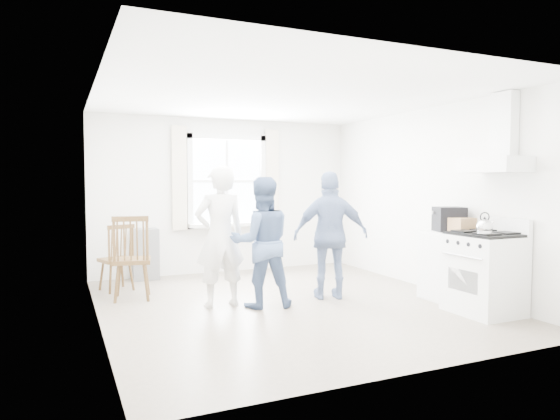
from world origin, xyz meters
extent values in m
cube|color=gray|center=(0.00, 0.00, -0.01)|extent=(4.62, 5.12, 0.02)
cube|color=silver|center=(0.00, 2.52, 1.30)|extent=(4.62, 0.04, 2.64)
cube|color=silver|center=(0.00, -2.52, 1.30)|extent=(4.62, 0.04, 2.64)
cube|color=silver|center=(-2.27, 0.00, 1.30)|extent=(0.04, 5.12, 2.64)
cube|color=silver|center=(2.27, 0.00, 1.30)|extent=(0.04, 5.12, 2.64)
cube|color=white|center=(0.00, 0.00, 2.61)|extent=(4.62, 5.12, 0.02)
cube|color=white|center=(0.00, 2.48, 1.55)|extent=(1.20, 0.02, 1.40)
cube|color=white|center=(0.00, 2.46, 2.29)|extent=(1.38, 0.09, 0.09)
cube|color=white|center=(0.00, 2.46, 0.81)|extent=(1.38, 0.09, 0.09)
cube|color=white|center=(-0.65, 2.46, 1.55)|extent=(0.09, 0.09, 1.58)
cube|color=white|center=(0.65, 2.46, 1.55)|extent=(0.09, 0.09, 1.58)
cube|color=white|center=(0.00, 2.38, 0.82)|extent=(1.38, 0.24, 0.06)
cube|color=beige|center=(-0.82, 2.44, 1.60)|extent=(0.24, 0.05, 1.70)
cube|color=beige|center=(0.82, 2.44, 1.60)|extent=(0.24, 0.05, 1.70)
cube|color=white|center=(2.02, -1.35, 1.74)|extent=(0.45, 0.76, 0.18)
cube|color=white|center=(2.17, -1.35, 2.21)|extent=(0.14, 0.30, 0.76)
cube|color=slate|center=(-1.40, 2.33, 0.40)|extent=(0.40, 0.30, 0.80)
cube|color=white|center=(1.91, -1.35, 0.46)|extent=(0.65, 0.76, 0.92)
cube|color=black|center=(1.91, -1.35, 0.94)|extent=(0.61, 0.72, 0.03)
cube|color=white|center=(2.20, -1.35, 1.02)|extent=(0.06, 0.76, 0.20)
cylinder|color=silver|center=(1.56, -1.35, 0.70)|extent=(0.02, 0.61, 0.02)
sphere|color=silver|center=(1.72, -1.52, 1.04)|extent=(0.18, 0.18, 0.18)
cylinder|color=silver|center=(1.72, -1.52, 0.99)|extent=(0.16, 0.16, 0.04)
torus|color=black|center=(1.72, -1.52, 1.15)|extent=(0.11, 0.05, 0.11)
cube|color=white|center=(1.98, -0.65, 0.45)|extent=(0.50, 0.55, 0.90)
cube|color=black|center=(2.00, -0.67, 0.98)|extent=(0.44, 0.42, 0.17)
cube|color=black|center=(2.00, -0.67, 1.14)|extent=(0.44, 0.42, 0.15)
cube|color=#A37A4E|center=(2.01, -0.88, 0.99)|extent=(0.31, 0.24, 0.19)
cube|color=#432D15|center=(-1.90, 1.69, 0.43)|extent=(0.51, 0.50, 0.05)
cube|color=#432D15|center=(-1.84, 1.53, 0.70)|extent=(0.38, 0.18, 0.52)
cylinder|color=#432D15|center=(-1.90, 1.69, 0.21)|extent=(0.03, 0.03, 0.42)
cube|color=#432D15|center=(-1.76, 1.07, 0.51)|extent=(0.55, 0.53, 0.06)
cube|color=#432D15|center=(-1.80, 0.87, 0.81)|extent=(0.46, 0.15, 0.61)
cylinder|color=#432D15|center=(-1.76, 1.07, 0.24)|extent=(0.04, 0.04, 0.49)
imported|color=white|center=(-0.82, 0.23, 0.87)|extent=(0.65, 0.65, 1.74)
imported|color=#495F88|center=(-0.36, 0.00, 0.80)|extent=(0.90, 0.90, 1.60)
imported|color=navy|center=(0.64, 0.04, 0.84)|extent=(1.25, 1.25, 1.68)
imported|color=#32713C|center=(-0.08, 2.36, 0.99)|extent=(0.18, 0.18, 0.29)
camera|label=1|loc=(-2.62, -5.66, 1.55)|focal=32.00mm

